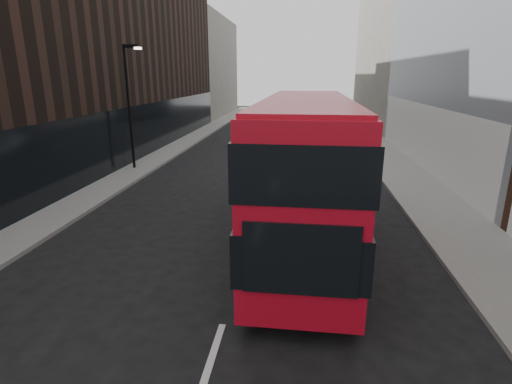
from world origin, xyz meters
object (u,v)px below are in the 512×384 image
(grey_bus, at_px, (295,106))
(car_b, at_px, (286,149))
(car_a, at_px, (319,177))
(red_bus, at_px, (305,164))
(car_c, at_px, (313,145))
(street_lamp, at_px, (130,99))

(grey_bus, distance_m, car_b, 24.53)
(grey_bus, relative_size, car_a, 2.87)
(car_a, distance_m, car_b, 7.34)
(red_bus, relative_size, car_a, 3.21)
(grey_bus, xyz_separation_m, car_c, (1.69, -22.54, -1.09))
(street_lamp, distance_m, red_bus, 13.86)
(red_bus, xyz_separation_m, grey_bus, (-1.02, 37.99, -0.85))
(car_b, relative_size, car_c, 0.84)
(red_bus, relative_size, car_b, 2.80)
(street_lamp, relative_size, red_bus, 0.58)
(car_a, bearing_deg, red_bus, -103.92)
(red_bus, bearing_deg, car_c, 88.43)
(car_b, bearing_deg, street_lamp, -148.16)
(grey_bus, bearing_deg, car_b, -97.16)
(red_bus, relative_size, grey_bus, 1.12)
(grey_bus, bearing_deg, street_lamp, -114.41)
(car_a, bearing_deg, car_c, 83.52)
(red_bus, bearing_deg, grey_bus, 92.45)
(red_bus, distance_m, car_b, 13.67)
(car_b, bearing_deg, car_c, 54.77)
(grey_bus, bearing_deg, car_a, -93.65)
(car_c, bearing_deg, red_bus, -96.68)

